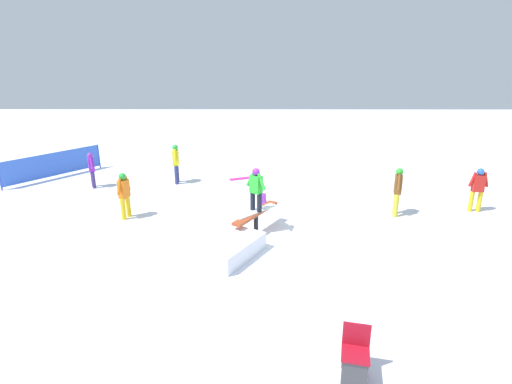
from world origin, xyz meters
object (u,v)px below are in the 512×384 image
main_rider_on_rail (256,191)px  bystander_brown (398,189)px  bystander_orange (124,193)px  bystander_yellow (176,162)px  loose_snowboard_magenta (245,178)px  rail_feature (256,215)px  backpack_on_snow (263,199)px  folding_chair (355,354)px  bystander_red (478,188)px  bystander_purple (92,168)px

main_rider_on_rail → bystander_brown: (1.43, -4.55, -0.41)m
bystander_orange → bystander_yellow: 3.90m
bystander_brown → loose_snowboard_magenta: size_ratio=1.16×
rail_feature → backpack_on_snow: (2.49, -0.22, -0.39)m
folding_chair → main_rider_on_rail: bearing=118.9°
rail_feature → loose_snowboard_magenta: size_ratio=1.43×
rail_feature → bystander_yellow: bearing=64.5°
bystander_red → folding_chair: bystander_red is taller
folding_chair → backpack_on_snow: folding_chair is taller
main_rider_on_rail → backpack_on_snow: size_ratio=3.86×
main_rider_on_rail → bystander_orange: size_ratio=0.88×
bystander_red → loose_snowboard_magenta: bearing=157.1°
backpack_on_snow → bystander_orange: bearing=115.0°
main_rider_on_rail → bystander_orange: main_rider_on_rail is taller
loose_snowboard_magenta → bystander_brown: bearing=-62.3°
rail_feature → bystander_red: bystander_red is taller
bystander_orange → backpack_on_snow: (1.35, -4.40, -0.67)m
bystander_orange → folding_chair: (-6.71, -5.78, -0.43)m
rail_feature → loose_snowboard_magenta: 5.67m
bystander_brown → folding_chair: bystander_brown is taller
bystander_red → backpack_on_snow: size_ratio=4.39×
bystander_red → bystander_purple: 14.04m
loose_snowboard_magenta → rail_feature: bearing=-107.5°
bystander_purple → bystander_red: bearing=51.9°
bystander_orange → loose_snowboard_magenta: size_ratio=1.10×
main_rider_on_rail → bystander_orange: 4.35m
bystander_brown → bystander_purple: bystander_brown is taller
main_rider_on_rail → backpack_on_snow: (2.49, -0.22, -1.13)m
bystander_orange → folding_chair: bystander_orange is taller
bystander_orange → bystander_purple: 3.95m
bystander_brown → loose_snowboard_magenta: bearing=-114.4°
bystander_red → backpack_on_snow: bearing=177.5°
main_rider_on_rail → bystander_purple: main_rider_on_rail is taller
bystander_yellow → backpack_on_snow: size_ratio=4.73×
main_rider_on_rail → bystander_yellow: size_ratio=0.82×
rail_feature → bystander_orange: size_ratio=1.30×
bystander_orange → backpack_on_snow: bearing=123.7°
bystander_red → bystander_brown: bearing=-169.5°
main_rider_on_rail → bystander_purple: (4.34, 6.49, -0.51)m
backpack_on_snow → loose_snowboard_magenta: bearing=20.8°
bystander_orange → folding_chair: size_ratio=1.70×
main_rider_on_rail → folding_chair: bearing=-120.3°
folding_chair → bystander_brown: bearing=80.0°
bystander_orange → bystander_red: size_ratio=1.00×
bystander_red → bystander_brown: bystander_brown is taller
bystander_orange → folding_chair: bearing=57.3°
bystander_yellow → bystander_brown: size_ratio=1.01×
main_rider_on_rail → bystander_red: bearing=-32.8°
folding_chair → bystander_purple: bearing=142.0°
bystander_brown → loose_snowboard_magenta: bystander_brown is taller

